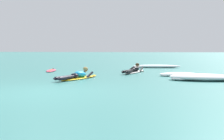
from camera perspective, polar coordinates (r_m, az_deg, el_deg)
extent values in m
plane|color=#387A75|center=(18.12, -2.86, 0.49)|extent=(120.00, 120.00, 0.00)
ellipsoid|color=yellow|center=(11.81, -6.88, -1.67)|extent=(1.47, 2.36, 0.07)
ellipsoid|color=yellow|center=(12.71, -3.80, -1.15)|extent=(0.27, 0.27, 0.06)
ellipsoid|color=#1E9EDB|center=(11.83, -6.74, -0.86)|extent=(0.64, 0.79, 0.35)
ellipsoid|color=black|center=(11.53, -7.94, -1.17)|extent=(0.42, 0.39, 0.20)
cylinder|color=black|center=(11.12, -10.21, -1.57)|extent=(0.55, 0.87, 0.14)
ellipsoid|color=black|center=(10.80, -11.90, -1.79)|extent=(0.18, 0.24, 0.08)
cylinder|color=black|center=(11.01, -9.58, -1.62)|extent=(0.45, 0.90, 0.14)
ellipsoid|color=black|center=(10.66, -11.08, -1.86)|extent=(0.18, 0.24, 0.08)
cylinder|color=black|center=(12.27, -6.48, -1.03)|extent=(0.31, 0.55, 0.32)
sphere|color=#8C6647|center=(12.58, -5.46, -1.34)|extent=(0.09, 0.09, 0.09)
cylinder|color=black|center=(12.00, -4.86, -1.15)|extent=(0.31, 0.55, 0.32)
sphere|color=#8C6647|center=(12.29, -3.91, -1.47)|extent=(0.09, 0.09, 0.09)
sphere|color=#8C6647|center=(12.14, -5.59, 0.16)|extent=(0.21, 0.21, 0.21)
ellipsoid|color=#AD894C|center=(12.12, -5.65, 0.30)|extent=(0.28, 0.27, 0.16)
ellipsoid|color=white|center=(14.67, 4.82, -0.40)|extent=(1.26, 2.42, 0.07)
ellipsoid|color=white|center=(15.74, 6.30, -0.02)|extent=(0.24, 0.25, 0.06)
ellipsoid|color=black|center=(14.71, 4.89, 0.26)|extent=(0.58, 0.73, 0.34)
ellipsoid|color=black|center=(14.36, 4.36, 0.04)|extent=(0.41, 0.38, 0.20)
cylinder|color=black|center=(13.84, 3.13, -0.26)|extent=(0.48, 0.90, 0.14)
ellipsoid|color=black|center=(13.43, 2.29, -0.41)|extent=(0.17, 0.24, 0.08)
cylinder|color=black|center=(13.78, 3.75, -0.29)|extent=(0.38, 0.92, 0.14)
ellipsoid|color=black|center=(13.35, 3.10, -0.45)|extent=(0.17, 0.24, 0.08)
cylinder|color=black|center=(15.12, 4.58, 0.08)|extent=(0.27, 0.56, 0.33)
sphere|color=tan|center=(15.47, 5.08, -0.19)|extent=(0.09, 0.09, 0.09)
cylinder|color=black|center=(14.95, 6.13, 0.02)|extent=(0.27, 0.56, 0.33)
sphere|color=tan|center=(15.28, 6.57, -0.26)|extent=(0.09, 0.09, 0.09)
sphere|color=tan|center=(15.04, 5.40, 1.06)|extent=(0.21, 0.21, 0.21)
ellipsoid|color=#47331E|center=(15.02, 5.38, 1.17)|extent=(0.27, 0.26, 0.16)
ellipsoid|color=#E54C66|center=(15.96, -12.71, -0.08)|extent=(0.87, 1.97, 0.07)
cube|color=orange|center=(15.96, -12.71, 0.05)|extent=(0.35, 1.59, 0.01)
cone|color=black|center=(16.72, -12.35, 0.04)|extent=(0.12, 0.12, 0.16)
ellipsoid|color=white|center=(18.15, 9.38, 0.79)|extent=(3.20, 0.71, 0.22)
ellipsoid|color=white|center=(18.33, 11.82, 0.69)|extent=(1.17, 0.60, 0.15)
ellipsoid|color=white|center=(18.03, 6.38, 0.64)|extent=(1.17, 0.63, 0.12)
ellipsoid|color=white|center=(13.24, 13.90, -0.85)|extent=(1.95, 1.08, 0.18)
ellipsoid|color=white|center=(13.49, 15.64, -0.90)|extent=(0.73, 0.51, 0.12)
ellipsoid|color=white|center=(13.02, 11.64, -1.07)|extent=(0.75, 0.56, 0.10)
ellipsoid|color=white|center=(11.72, 18.42, -1.41)|extent=(2.68, 1.22, 0.28)
ellipsoid|color=white|center=(12.00, 21.40, -1.57)|extent=(1.02, 0.69, 0.20)
ellipsoid|color=white|center=(11.54, 14.63, -1.74)|extent=(0.98, 0.61, 0.15)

